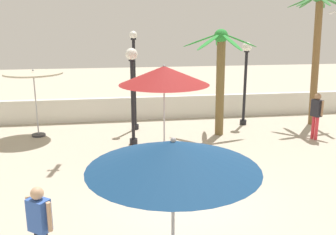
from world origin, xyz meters
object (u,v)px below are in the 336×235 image
Objects in this scene: palm_tree_1 at (220,69)px; patio_umbrella_2 at (164,76)px; patio_umbrella_0 at (173,156)px; guest_1 at (316,112)px; guest_2 at (40,222)px; lamp_post_3 at (132,81)px; lamp_post_1 at (246,73)px; patio_umbrella_1 at (34,78)px; palm_tree_0 at (316,43)px; lamp_post_0 at (134,76)px.

patio_umbrella_2 is at bearing -131.31° from palm_tree_1.
patio_umbrella_0 is at bearing -110.46° from palm_tree_1.
patio_umbrella_2 is 1.76× the size of guest_1.
guest_2 is at bearing -125.26° from palm_tree_1.
guest_2 is at bearing -106.23° from lamp_post_3.
lamp_post_3 is at bearing 73.77° from guest_2.
patio_umbrella_1 is at bearing -177.21° from lamp_post_1.
patio_umbrella_2 reaches higher than guest_2.
palm_tree_0 reaches higher than guest_2.
palm_tree_1 is 3.88m from guest_1.
palm_tree_1 reaches higher than guest_2.
lamp_post_0 is (-0.61, 4.12, -0.59)m from patio_umbrella_2.
patio_umbrella_1 is 1.47× the size of guest_1.
patio_umbrella_0 is at bearing -128.19° from palm_tree_0.
lamp_post_3 is (-0.19, -1.91, 0.11)m from lamp_post_0.
lamp_post_3 is at bearing -168.38° from palm_tree_0.
patio_umbrella_0 reaches higher than guest_2.
lamp_post_0 is 4.63m from lamp_post_1.
guest_1 is at bearing -51.18° from lamp_post_1.
lamp_post_3 is at bearing -23.13° from patio_umbrella_1.
palm_tree_1 is at bearing -168.38° from palm_tree_0.
patio_umbrella_1 is at bearing 173.11° from palm_tree_1.
palm_tree_0 is at bearing 11.62° from palm_tree_1.
guest_1 is at bearing -3.85° from lamp_post_3.
palm_tree_1 reaches higher than patio_umbrella_1.
lamp_post_0 reaches higher than patio_umbrella_0.
lamp_post_0 is at bearing 89.52° from patio_umbrella_0.
guest_1 is at bearing -19.86° from lamp_post_0.
patio_umbrella_2 is (4.38, -3.73, 0.53)m from patio_umbrella_1.
palm_tree_0 reaches higher than palm_tree_1.
lamp_post_1 reaches higher than patio_umbrella_1.
lamp_post_3 is 2.11× the size of guest_2.
patio_umbrella_1 is 0.84× the size of patio_umbrella_2.
patio_umbrella_1 is 0.65× the size of lamp_post_0.
guest_1 is (6.55, -2.36, -1.11)m from lamp_post_0.
patio_umbrella_1 is at bearing 156.87° from lamp_post_3.
patio_umbrella_0 is at bearing -27.81° from guest_2.
patio_umbrella_0 is 11.00m from lamp_post_1.
guest_2 is (-2.81, -4.68, -1.79)m from patio_umbrella_2.
lamp_post_1 is (8.39, 0.41, -0.01)m from patio_umbrella_1.
lamp_post_1 is at bearing 21.86° from lamp_post_3.
lamp_post_1 is (4.01, 4.14, -0.54)m from patio_umbrella_2.
patio_umbrella_0 is 0.50× the size of palm_tree_0.
palm_tree_0 is 4.46m from palm_tree_1.
patio_umbrella_0 is 1.06× the size of patio_umbrella_1.
patio_umbrella_2 is 0.56× the size of palm_tree_0.
patio_umbrella_0 is 0.89× the size of patio_umbrella_2.
palm_tree_1 is at bearing -6.89° from patio_umbrella_1.
lamp_post_3 is at bearing 176.15° from guest_1.
palm_tree_0 is at bearing -7.33° from lamp_post_1.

